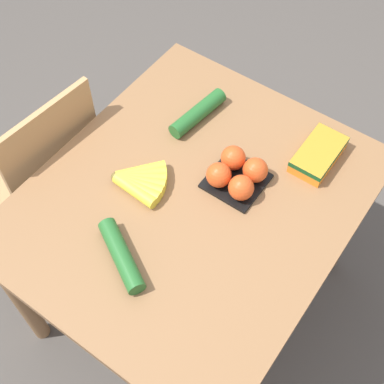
{
  "coord_description": "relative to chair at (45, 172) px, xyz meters",
  "views": [
    {
      "loc": [
        -0.74,
        -0.53,
        2.11
      ],
      "look_at": [
        0.0,
        0.0,
        0.78
      ],
      "focal_mm": 50.0,
      "sensor_mm": 36.0,
      "label": 1
    }
  ],
  "objects": [
    {
      "name": "carrot_bag",
      "position": [
        0.44,
        -0.87,
        0.31
      ],
      "size": [
        0.2,
        0.11,
        0.05
      ],
      "color": "orange",
      "rests_on": "dining_table"
    },
    {
      "name": "cucumber_far",
      "position": [
        -0.2,
        -0.59,
        0.3
      ],
      "size": [
        0.16,
        0.23,
        0.05
      ],
      "color": "#236028",
      "rests_on": "dining_table"
    },
    {
      "name": "cucumber_near",
      "position": [
        0.36,
        -0.46,
        0.3
      ],
      "size": [
        0.24,
        0.08,
        0.05
      ],
      "color": "#236028",
      "rests_on": "dining_table"
    },
    {
      "name": "ground_plane",
      "position": [
        0.08,
        -0.63,
        -0.47
      ],
      "size": [
        12.0,
        12.0,
        0.0
      ],
      "primitive_type": "plane",
      "color": "#4C4742"
    },
    {
      "name": "tomato_pack",
      "position": [
        0.21,
        -0.71,
        0.32
      ],
      "size": [
        0.17,
        0.17,
        0.09
      ],
      "color": "black",
      "rests_on": "dining_table"
    },
    {
      "name": "chair",
      "position": [
        0.0,
        0.0,
        0.0
      ],
      "size": [
        0.45,
        0.43,
        0.9
      ],
      "rotation": [
        0.0,
        0.0,
        3.06
      ],
      "color": "tan",
      "rests_on": "ground_plane"
    },
    {
      "name": "banana_bunch",
      "position": [
        0.03,
        -0.47,
        0.3
      ],
      "size": [
        0.16,
        0.18,
        0.04
      ],
      "color": "brown",
      "rests_on": "dining_table"
    },
    {
      "name": "dining_table",
      "position": [
        0.08,
        -0.63,
        0.16
      ],
      "size": [
        1.08,
        0.92,
        0.75
      ],
      "color": "olive",
      "rests_on": "ground_plane"
    }
  ]
}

